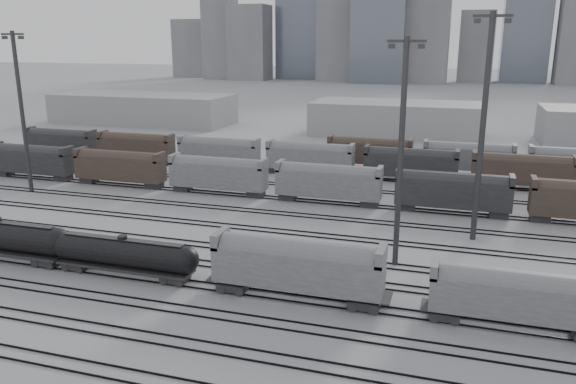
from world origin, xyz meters
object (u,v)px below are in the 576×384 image
(hopper_car_a, at_px, (297,264))
(hopper_car_b, at_px, (518,295))
(light_mast_c, at_px, (401,149))
(tank_car_b, at_px, (124,254))

(hopper_car_a, xyz_separation_m, hopper_car_b, (18.22, -0.00, -0.39))
(hopper_car_b, bearing_deg, light_mast_c, 135.00)
(tank_car_b, height_order, hopper_car_a, hopper_car_a)
(light_mast_c, bearing_deg, hopper_car_a, -124.57)
(hopper_car_a, bearing_deg, light_mast_c, 55.43)
(hopper_car_a, height_order, light_mast_c, light_mast_c)
(tank_car_b, height_order, hopper_car_b, hopper_car_b)
(tank_car_b, bearing_deg, hopper_car_b, -0.00)
(hopper_car_a, xyz_separation_m, light_mast_c, (7.43, 10.79, 8.73))
(tank_car_b, xyz_separation_m, light_mast_c, (25.14, 10.79, 9.84))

